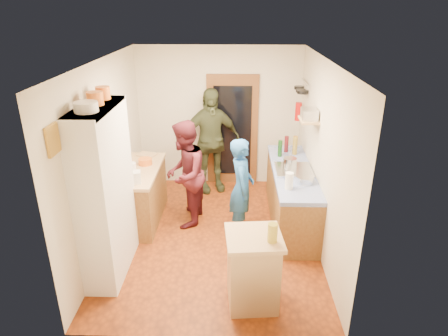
{
  "coord_description": "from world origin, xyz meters",
  "views": [
    {
      "loc": [
        0.3,
        -5.19,
        3.3
      ],
      "look_at": [
        0.14,
        0.15,
        1.06
      ],
      "focal_mm": 32.0,
      "sensor_mm": 36.0,
      "label": 1
    }
  ],
  "objects_px": {
    "person_left": "(187,173)",
    "right_counter_base": "(291,197)",
    "hutch_body": "(106,193)",
    "person_hob": "(244,188)",
    "island_base": "(253,272)",
    "person_back": "(211,141)"
  },
  "relations": [
    {
      "from": "hutch_body",
      "to": "right_counter_base",
      "type": "height_order",
      "value": "hutch_body"
    },
    {
      "from": "hutch_body",
      "to": "person_left",
      "type": "bearing_deg",
      "value": 54.68
    },
    {
      "from": "hutch_body",
      "to": "person_back",
      "type": "relative_size",
      "value": 1.14
    },
    {
      "from": "island_base",
      "to": "person_hob",
      "type": "xyz_separation_m",
      "value": [
        -0.09,
        1.53,
        0.33
      ]
    },
    {
      "from": "island_base",
      "to": "person_left",
      "type": "height_order",
      "value": "person_left"
    },
    {
      "from": "hutch_body",
      "to": "person_hob",
      "type": "relative_size",
      "value": 1.45
    },
    {
      "from": "island_base",
      "to": "person_back",
      "type": "bearing_deg",
      "value": 102.16
    },
    {
      "from": "hutch_body",
      "to": "person_left",
      "type": "xyz_separation_m",
      "value": [
        0.87,
        1.23,
        -0.26
      ]
    },
    {
      "from": "hutch_body",
      "to": "person_hob",
      "type": "distance_m",
      "value": 1.98
    },
    {
      "from": "island_base",
      "to": "person_left",
      "type": "relative_size",
      "value": 0.51
    },
    {
      "from": "hutch_body",
      "to": "person_hob",
      "type": "height_order",
      "value": "hutch_body"
    },
    {
      "from": "right_counter_base",
      "to": "person_back",
      "type": "height_order",
      "value": "person_back"
    },
    {
      "from": "person_hob",
      "to": "person_left",
      "type": "xyz_separation_m",
      "value": [
        -0.87,
        0.32,
        0.08
      ]
    },
    {
      "from": "person_left",
      "to": "person_back",
      "type": "height_order",
      "value": "person_back"
    },
    {
      "from": "right_counter_base",
      "to": "person_left",
      "type": "distance_m",
      "value": 1.69
    },
    {
      "from": "person_back",
      "to": "person_hob",
      "type": "bearing_deg",
      "value": -88.88
    },
    {
      "from": "right_counter_base",
      "to": "person_back",
      "type": "distance_m",
      "value": 1.83
    },
    {
      "from": "person_left",
      "to": "right_counter_base",
      "type": "bearing_deg",
      "value": 98.43
    },
    {
      "from": "hutch_body",
      "to": "island_base",
      "type": "distance_m",
      "value": 2.04
    },
    {
      "from": "hutch_body",
      "to": "island_base",
      "type": "bearing_deg",
      "value": -18.89
    },
    {
      "from": "hutch_body",
      "to": "right_counter_base",
      "type": "xyz_separation_m",
      "value": [
        2.5,
        1.3,
        -0.68
      ]
    },
    {
      "from": "person_back",
      "to": "person_left",
      "type": "bearing_deg",
      "value": -123.11
    }
  ]
}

